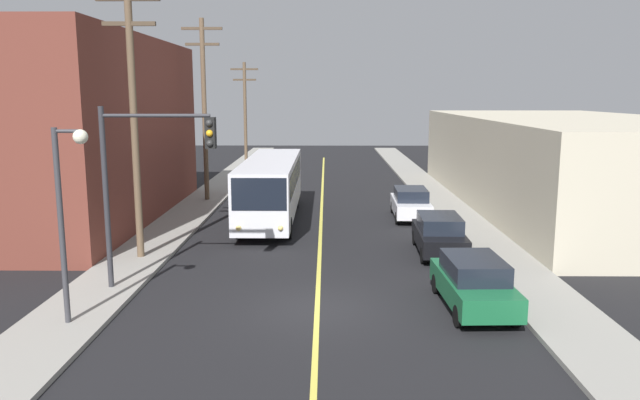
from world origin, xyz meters
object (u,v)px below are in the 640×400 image
at_px(parked_car_white, 411,203).
at_px(utility_pole_far, 245,109).
at_px(utility_pole_mid, 204,102).
at_px(traffic_signal_left_corner, 151,164).
at_px(parked_car_black, 439,234).
at_px(city_bus, 271,186).
at_px(utility_pole_near, 133,111).
at_px(street_lamp_left, 67,197).
at_px(parked_car_green, 474,282).

distance_m(parked_car_white, utility_pole_far, 25.44).
xyz_separation_m(utility_pole_mid, traffic_signal_left_corner, (1.63, -17.18, -1.74)).
height_order(parked_car_black, utility_pole_far, utility_pole_far).
xyz_separation_m(parked_car_white, utility_pole_mid, (-11.78, 4.99, 5.20)).
xyz_separation_m(city_bus, utility_pole_near, (-4.52, -7.87, 4.08)).
bearing_deg(traffic_signal_left_corner, street_lamp_left, -113.70).
xyz_separation_m(parked_car_green, traffic_signal_left_corner, (-10.21, 1.59, 3.46)).
distance_m(parked_car_green, parked_car_white, 13.77).
relative_size(city_bus, utility_pole_far, 1.34).
xyz_separation_m(parked_car_green, utility_pole_near, (-11.91, 5.46, 5.05)).
bearing_deg(city_bus, utility_pole_far, 100.69).
height_order(utility_pole_mid, utility_pole_far, utility_pole_mid).
height_order(utility_pole_near, street_lamp_left, utility_pole_near).
height_order(parked_car_green, utility_pole_near, utility_pole_near).
bearing_deg(parked_car_black, utility_pole_mid, 134.36).
distance_m(utility_pole_near, utility_pole_far, 30.53).
distance_m(parked_car_black, street_lamp_left, 14.60).
bearing_deg(parked_car_green, utility_pole_far, 107.97).
height_order(parked_car_white, utility_pole_mid, utility_pole_mid).
height_order(parked_car_black, utility_pole_near, utility_pole_near).
relative_size(parked_car_green, utility_pole_near, 0.43).
bearing_deg(city_bus, parked_car_green, -60.97).
xyz_separation_m(city_bus, traffic_signal_left_corner, (-2.81, -11.75, 2.49)).
relative_size(city_bus, parked_car_green, 2.73).
distance_m(utility_pole_near, utility_pole_mid, 13.30).
bearing_deg(parked_car_white, utility_pole_mid, 157.03).
height_order(parked_car_green, street_lamp_left, street_lamp_left).
height_order(utility_pole_far, street_lamp_left, utility_pole_far).
distance_m(city_bus, parked_car_green, 15.28).
bearing_deg(parked_car_white, street_lamp_left, -126.88).
bearing_deg(utility_pole_far, traffic_signal_left_corner, -87.56).
bearing_deg(parked_car_green, traffic_signal_left_corner, 171.17).
height_order(parked_car_white, traffic_signal_left_corner, traffic_signal_left_corner).
relative_size(parked_car_white, traffic_signal_left_corner, 0.74).
bearing_deg(utility_pole_mid, parked_car_black, -45.64).
distance_m(utility_pole_mid, street_lamp_left, 20.54).
distance_m(utility_pole_near, traffic_signal_left_corner, 4.53).
bearing_deg(street_lamp_left, parked_car_green, 8.03).
relative_size(traffic_signal_left_corner, street_lamp_left, 1.09).
relative_size(parked_car_green, street_lamp_left, 0.81).
xyz_separation_m(parked_car_white, traffic_signal_left_corner, (-10.15, -12.19, 3.46)).
distance_m(traffic_signal_left_corner, street_lamp_left, 3.57).
distance_m(parked_car_green, parked_car_black, 6.52).
height_order(utility_pole_mid, traffic_signal_left_corner, utility_pole_mid).
bearing_deg(utility_pole_mid, utility_pole_far, 89.46).
bearing_deg(street_lamp_left, parked_car_white, 53.12).
distance_m(city_bus, utility_pole_near, 9.94).
relative_size(city_bus, utility_pole_mid, 1.13).
relative_size(utility_pole_mid, traffic_signal_left_corner, 1.79).
distance_m(parked_car_black, utility_pole_far, 32.04).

